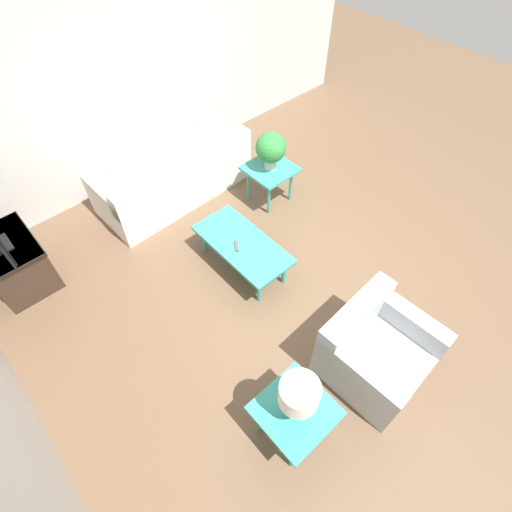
{
  "coord_description": "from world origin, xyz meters",
  "views": [
    {
      "loc": [
        -1.65,
        2.28,
        3.8
      ],
      "look_at": [
        0.34,
        0.51,
        0.55
      ],
      "focal_mm": 28.0,
      "sensor_mm": 36.0,
      "label": 1
    }
  ],
  "objects_px": {
    "side_table_lamp": "(295,413)",
    "table_lamp": "(299,395)",
    "armchair": "(374,350)",
    "tv_stand_chest": "(15,261)",
    "side_table_plant": "(270,172)",
    "sofa": "(176,179)",
    "potted_plant": "(271,148)",
    "coffee_table": "(242,245)"
  },
  "relations": [
    {
      "from": "sofa",
      "to": "armchair",
      "type": "height_order",
      "value": "armchair"
    },
    {
      "from": "side_table_plant",
      "to": "coffee_table",
      "type": "bearing_deg",
      "value": 122.31
    },
    {
      "from": "tv_stand_chest",
      "to": "potted_plant",
      "type": "height_order",
      "value": "potted_plant"
    },
    {
      "from": "sofa",
      "to": "coffee_table",
      "type": "bearing_deg",
      "value": 83.0
    },
    {
      "from": "armchair",
      "to": "side_table_lamp",
      "type": "bearing_deg",
      "value": 173.76
    },
    {
      "from": "potted_plant",
      "to": "coffee_table",
      "type": "bearing_deg",
      "value": 122.31
    },
    {
      "from": "armchair",
      "to": "tv_stand_chest",
      "type": "bearing_deg",
      "value": 119.84
    },
    {
      "from": "sofa",
      "to": "armchair",
      "type": "xyz_separation_m",
      "value": [
        -3.36,
        0.03,
        0.02
      ]
    },
    {
      "from": "armchair",
      "to": "potted_plant",
      "type": "relative_size",
      "value": 1.9
    },
    {
      "from": "coffee_table",
      "to": "tv_stand_chest",
      "type": "bearing_deg",
      "value": 52.74
    },
    {
      "from": "armchair",
      "to": "side_table_lamp",
      "type": "distance_m",
      "value": 1.03
    },
    {
      "from": "coffee_table",
      "to": "table_lamp",
      "type": "height_order",
      "value": "table_lamp"
    },
    {
      "from": "tv_stand_chest",
      "to": "table_lamp",
      "type": "xyz_separation_m",
      "value": [
        -3.28,
        -1.12,
        0.54
      ]
    },
    {
      "from": "side_table_plant",
      "to": "side_table_lamp",
      "type": "relative_size",
      "value": 1.0
    },
    {
      "from": "side_table_lamp",
      "to": "table_lamp",
      "type": "xyz_separation_m",
      "value": [
        0.0,
        0.0,
        0.4
      ]
    },
    {
      "from": "coffee_table",
      "to": "tv_stand_chest",
      "type": "height_order",
      "value": "tv_stand_chest"
    },
    {
      "from": "side_table_lamp",
      "to": "tv_stand_chest",
      "type": "distance_m",
      "value": 3.47
    },
    {
      "from": "potted_plant",
      "to": "sofa",
      "type": "bearing_deg",
      "value": 44.94
    },
    {
      "from": "armchair",
      "to": "table_lamp",
      "type": "bearing_deg",
      "value": 173.76
    },
    {
      "from": "armchair",
      "to": "potted_plant",
      "type": "height_order",
      "value": "potted_plant"
    },
    {
      "from": "armchair",
      "to": "potted_plant",
      "type": "distance_m",
      "value": 2.68
    },
    {
      "from": "armchair",
      "to": "side_table_plant",
      "type": "bearing_deg",
      "value": 66.38
    },
    {
      "from": "coffee_table",
      "to": "side_table_plant",
      "type": "bearing_deg",
      "value": -57.69
    },
    {
      "from": "side_table_plant",
      "to": "tv_stand_chest",
      "type": "bearing_deg",
      "value": 73.96
    },
    {
      "from": "sofa",
      "to": "table_lamp",
      "type": "relative_size",
      "value": 4.45
    },
    {
      "from": "armchair",
      "to": "tv_stand_chest",
      "type": "distance_m",
      "value": 3.97
    },
    {
      "from": "coffee_table",
      "to": "tv_stand_chest",
      "type": "xyz_separation_m",
      "value": [
        1.54,
        2.03,
        -0.04
      ]
    },
    {
      "from": "armchair",
      "to": "table_lamp",
      "type": "height_order",
      "value": "table_lamp"
    },
    {
      "from": "armchair",
      "to": "table_lamp",
      "type": "distance_m",
      "value": 1.16
    },
    {
      "from": "sofa",
      "to": "side_table_plant",
      "type": "relative_size",
      "value": 3.56
    },
    {
      "from": "coffee_table",
      "to": "table_lamp",
      "type": "relative_size",
      "value": 2.53
    },
    {
      "from": "potted_plant",
      "to": "side_table_lamp",
      "type": "bearing_deg",
      "value": 140.76
    },
    {
      "from": "side_table_lamp",
      "to": "potted_plant",
      "type": "height_order",
      "value": "potted_plant"
    },
    {
      "from": "coffee_table",
      "to": "potted_plant",
      "type": "relative_size",
      "value": 2.37
    },
    {
      "from": "sofa",
      "to": "potted_plant",
      "type": "xyz_separation_m",
      "value": [
        -0.9,
        -0.9,
        0.54
      ]
    },
    {
      "from": "sofa",
      "to": "tv_stand_chest",
      "type": "relative_size",
      "value": 2.48
    },
    {
      "from": "tv_stand_chest",
      "to": "side_table_lamp",
      "type": "bearing_deg",
      "value": -161.19
    },
    {
      "from": "tv_stand_chest",
      "to": "side_table_plant",
      "type": "bearing_deg",
      "value": -106.04
    },
    {
      "from": "side_table_plant",
      "to": "potted_plant",
      "type": "height_order",
      "value": "potted_plant"
    },
    {
      "from": "side_table_plant",
      "to": "side_table_lamp",
      "type": "bearing_deg",
      "value": 140.76
    },
    {
      "from": "armchair",
      "to": "tv_stand_chest",
      "type": "height_order",
      "value": "armchair"
    },
    {
      "from": "armchair",
      "to": "potted_plant",
      "type": "bearing_deg",
      "value": 66.38
    }
  ]
}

